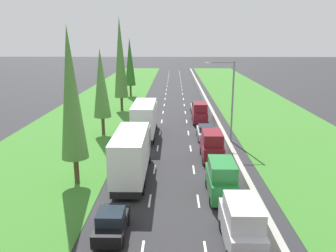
# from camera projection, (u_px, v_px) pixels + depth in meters

# --- Properties ---
(ground_plane) EXTENTS (300.00, 300.00, 0.00)m
(ground_plane) POSITION_uv_depth(u_px,v_px,m) (174.00, 102.00, 62.26)
(ground_plane) COLOR #28282B
(ground_plane) RESTS_ON ground
(grass_verge_left) EXTENTS (14.00, 140.00, 0.04)m
(grass_verge_left) POSITION_uv_depth(u_px,v_px,m) (105.00, 102.00, 62.47)
(grass_verge_left) COLOR #387528
(grass_verge_left) RESTS_ON ground
(grass_verge_right) EXTENTS (14.00, 140.00, 0.04)m
(grass_verge_right) POSITION_uv_depth(u_px,v_px,m) (253.00, 102.00, 62.00)
(grass_verge_right) COLOR #387528
(grass_verge_right) RESTS_ON ground
(median_barrier) EXTENTS (0.44, 120.00, 0.85)m
(median_barrier) POSITION_uv_depth(u_px,v_px,m) (205.00, 100.00, 62.05)
(median_barrier) COLOR #9E9B93
(median_barrier) RESTS_ON ground
(lane_markings) EXTENTS (3.64, 116.00, 0.01)m
(lane_markings) POSITION_uv_depth(u_px,v_px,m) (174.00, 102.00, 62.26)
(lane_markings) COLOR white
(lane_markings) RESTS_ON ground
(black_hatchback_left_lane) EXTENTS (1.74, 3.90, 1.72)m
(black_hatchback_left_lane) POSITION_uv_depth(u_px,v_px,m) (112.00, 223.00, 20.01)
(black_hatchback_left_lane) COLOR black
(black_hatchback_left_lane) RESTS_ON ground
(white_box_truck_left_lane) EXTENTS (2.46, 9.40, 4.18)m
(white_box_truck_left_lane) POSITION_uv_depth(u_px,v_px,m) (132.00, 153.00, 27.94)
(white_box_truck_left_lane) COLOR black
(white_box_truck_left_lane) RESTS_ON ground
(silver_van_right_lane) EXTENTS (1.96, 4.90, 2.82)m
(silver_van_right_lane) POSITION_uv_depth(u_px,v_px,m) (241.00, 224.00, 18.88)
(silver_van_right_lane) COLOR silver
(silver_van_right_lane) RESTS_ON ground
(green_van_right_lane) EXTENTS (1.96, 4.90, 2.82)m
(green_van_right_lane) POSITION_uv_depth(u_px,v_px,m) (221.00, 179.00, 24.90)
(green_van_right_lane) COLOR #237A33
(green_van_right_lane) RESTS_ON ground
(maroon_van_right_lane) EXTENTS (1.96, 4.90, 2.82)m
(maroon_van_right_lane) POSITION_uv_depth(u_px,v_px,m) (212.00, 146.00, 32.54)
(maroon_van_right_lane) COLOR maroon
(maroon_van_right_lane) RESTS_ON ground
(silver_sedan_right_lane) EXTENTS (1.82, 4.50, 1.64)m
(silver_sedan_right_lane) POSITION_uv_depth(u_px,v_px,m) (205.00, 132.00, 39.38)
(silver_sedan_right_lane) COLOR silver
(silver_sedan_right_lane) RESTS_ON ground
(maroon_van_right_lane_sixth) EXTENTS (1.96, 4.90, 2.82)m
(maroon_van_right_lane_sixth) POSITION_uv_depth(u_px,v_px,m) (200.00, 113.00, 46.71)
(maroon_van_right_lane_sixth) COLOR maroon
(maroon_van_right_lane_sixth) RESTS_ON ground
(silver_hatchback_right_lane) EXTENTS (1.74, 3.90, 1.72)m
(silver_hatchback_right_lane) POSITION_uv_depth(u_px,v_px,m) (196.00, 107.00, 53.50)
(silver_hatchback_right_lane) COLOR silver
(silver_hatchback_right_lane) RESTS_ON ground
(white_box_truck_left_lane_fourth) EXTENTS (2.46, 9.40, 4.18)m
(white_box_truck_left_lane_fourth) POSITION_uv_depth(u_px,v_px,m) (145.00, 119.00, 39.97)
(white_box_truck_left_lane_fourth) COLOR black
(white_box_truck_left_lane_fourth) RESTS_ON ground
(poplar_tree_second) EXTENTS (2.11, 2.11, 12.37)m
(poplar_tree_second) POSITION_uv_depth(u_px,v_px,m) (71.00, 95.00, 25.69)
(poplar_tree_second) COLOR #4C3823
(poplar_tree_second) RESTS_ON ground
(poplar_tree_third) EXTENTS (2.06, 2.06, 10.26)m
(poplar_tree_third) POSITION_uv_depth(u_px,v_px,m) (101.00, 84.00, 39.78)
(poplar_tree_third) COLOR #4C3823
(poplar_tree_third) RESTS_ON ground
(poplar_tree_fourth) EXTENTS (2.16, 2.16, 14.57)m
(poplar_tree_fourth) POSITION_uv_depth(u_px,v_px,m) (120.00, 58.00, 52.82)
(poplar_tree_fourth) COLOR #4C3823
(poplar_tree_fourth) RESTS_ON ground
(poplar_tree_fifth) EXTENTS (2.08, 2.08, 11.38)m
(poplar_tree_fifth) POSITION_uv_depth(u_px,v_px,m) (130.00, 62.00, 66.82)
(poplar_tree_fifth) COLOR #4C3823
(poplar_tree_fifth) RESTS_ON ground
(street_light_mast) EXTENTS (3.20, 0.28, 9.00)m
(street_light_mast) POSITION_uv_depth(u_px,v_px,m) (230.00, 95.00, 37.41)
(street_light_mast) COLOR gray
(street_light_mast) RESTS_ON ground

